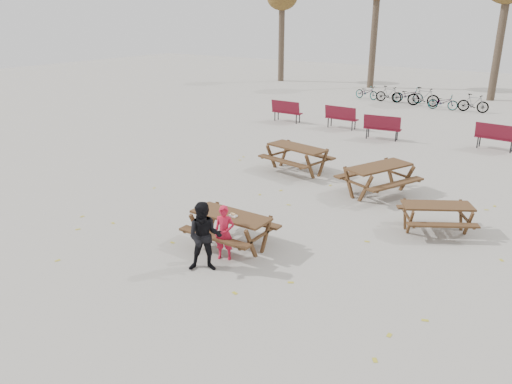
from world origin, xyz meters
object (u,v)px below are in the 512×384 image
Objects in this scene: main_picnic_table at (231,222)px; picnic_table_east at (436,218)px; picnic_table_north at (297,159)px; food_tray at (233,216)px; soda_bottle at (226,213)px; child at (224,233)px; picnic_table_far at (378,180)px; adult at (205,237)px.

main_picnic_table is 4.94m from picnic_table_east.
main_picnic_table is 5.88m from picnic_table_north.
food_tray is 0.17m from soda_bottle.
picnic_table_east is (3.47, 3.46, -0.45)m from food_tray.
child is at bearing -65.96° from main_picnic_table.
picnic_table_far is at bearing 75.47° from food_tray.
picnic_table_north is at bearing 125.00° from picnic_table_east.
main_picnic_table reaches higher than picnic_table_east.
food_tray is at bearing 81.21° from child.
picnic_table_north is at bearing 106.22° from food_tray.
picnic_table_east is (3.36, 4.56, -0.39)m from adult.
adult is at bearing -157.47° from picnic_table_east.
picnic_table_far is at bearing 74.32° from soda_bottle.
food_tray is 0.12× the size of adult.
main_picnic_table is 0.90× the size of picnic_table_far.
adult reaches higher than food_tray.
soda_bottle is 0.54m from child.
adult is at bearing -168.19° from picnic_table_far.
adult is at bearing -64.30° from picnic_table_north.
food_tray is 4.92m from picnic_table_east.
main_picnic_table is 5.32m from picnic_table_far.
picnic_table_east is at bearing 44.97° from food_tray.
child reaches higher than soda_bottle.
picnic_table_far reaches higher than picnic_table_east.
food_tray is 0.11× the size of picnic_table_east.
food_tray is at bearing -31.60° from main_picnic_table.
child reaches higher than food_tray.
soda_bottle is 6.03m from picnic_table_north.
adult is 7.07m from picnic_table_north.
main_picnic_table is at bearing 90.27° from child.
soda_bottle is at bearing -166.55° from picnic_table_east.
soda_bottle is 5.08m from picnic_table_east.
child is at bearing -169.14° from picnic_table_far.
soda_bottle is 0.11× the size of picnic_table_east.
adult is (0.24, -1.02, -0.11)m from soda_bottle.
adult is at bearing -79.06° from main_picnic_table.
picnic_table_far is at bearing 54.13° from child.
adult is 5.67m from picnic_table_east.
picnic_table_far is at bearing 44.57° from adult.
child is 0.60× the size of picnic_table_far.
picnic_table_far reaches higher than food_tray.
picnic_table_north reaches higher than main_picnic_table.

